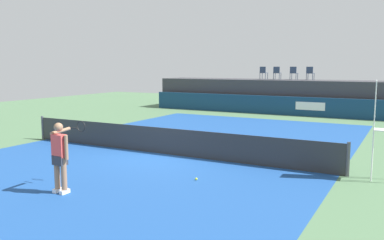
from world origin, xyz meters
TOP-DOWN VIEW (x-y plane):
  - ground_plane at (0.00, 3.00)m, footprint 48.00×48.00m
  - court_inner at (0.00, 0.00)m, footprint 12.00×22.00m
  - sponsor_wall at (0.01, 13.50)m, footprint 18.00×0.22m
  - spectator_platform at (0.00, 15.30)m, footprint 18.00×2.80m
  - spectator_chair_far_left at (-1.50, 15.29)m, footprint 0.47×0.47m
  - spectator_chair_left at (-0.53, 15.29)m, footprint 0.44×0.44m
  - spectator_chair_center at (0.65, 15.16)m, footprint 0.45×0.45m
  - spectator_chair_right at (1.70, 15.33)m, footprint 0.46×0.46m
  - umpire_chair at (6.92, -0.01)m, footprint 0.47×0.47m
  - tennis_net at (0.00, 0.00)m, footprint 12.40×0.02m
  - net_post_near at (-6.20, 0.00)m, footprint 0.10×0.10m
  - net_post_far at (6.20, 0.00)m, footprint 0.10×0.10m
  - tennis_player at (0.14, -4.98)m, footprint 0.66×1.14m
  - tennis_ball at (2.58, -2.42)m, footprint 0.07×0.07m

SIDE VIEW (x-z plane):
  - ground_plane at x=0.00m, z-range 0.00..0.00m
  - court_inner at x=0.00m, z-range 0.00..0.00m
  - tennis_ball at x=2.58m, z-range 0.00..0.07m
  - tennis_net at x=0.00m, z-range 0.00..0.95m
  - net_post_near at x=-6.20m, z-range 0.00..1.00m
  - net_post_far at x=6.20m, z-range 0.00..1.00m
  - sponsor_wall at x=0.01m, z-range 0.00..1.20m
  - tennis_player at x=0.14m, z-range 0.07..1.84m
  - spectator_platform at x=0.00m, z-range 0.00..2.20m
  - umpire_chair at x=6.92m, z-range 0.21..2.97m
  - spectator_chair_far_left at x=-1.50m, z-range 2.25..3.14m
  - spectator_chair_left at x=-0.53m, z-range 2.25..3.14m
  - spectator_chair_center at x=0.65m, z-range 2.25..3.14m
  - spectator_chair_right at x=1.70m, z-range 2.25..3.14m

